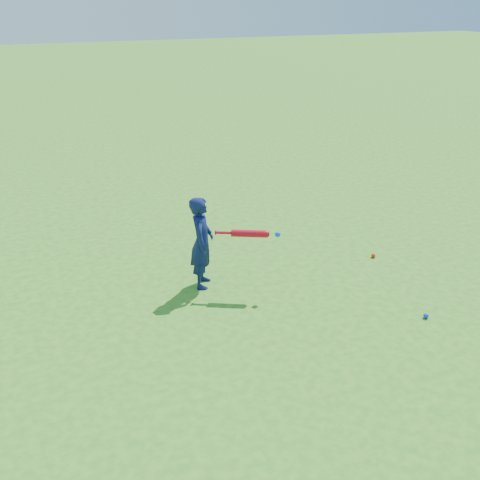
% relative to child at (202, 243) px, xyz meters
% --- Properties ---
extents(ground, '(80.00, 80.00, 0.00)m').
position_rel_child_xyz_m(ground, '(-0.16, -0.58, -0.63)').
color(ground, '#2F741B').
rests_on(ground, ground).
extents(child, '(0.46, 0.54, 1.26)m').
position_rel_child_xyz_m(child, '(0.00, 0.00, 0.00)').
color(child, '#0F1747').
rests_on(child, ground).
extents(ground_ball_red, '(0.06, 0.06, 0.06)m').
position_rel_child_xyz_m(ground_ball_red, '(2.61, -0.15, -0.60)').
color(ground_ball_red, red).
rests_on(ground_ball_red, ground).
extents(ground_ball_blue, '(0.06, 0.06, 0.06)m').
position_rel_child_xyz_m(ground_ball_blue, '(2.27, -1.76, -0.60)').
color(ground_ball_blue, blue).
rests_on(ground_ball_blue, ground).
extents(bat_swing, '(0.77, 0.41, 0.10)m').
position_rel_child_xyz_m(bat_swing, '(0.57, -0.33, 0.17)').
color(bat_swing, red).
rests_on(bat_swing, ground).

